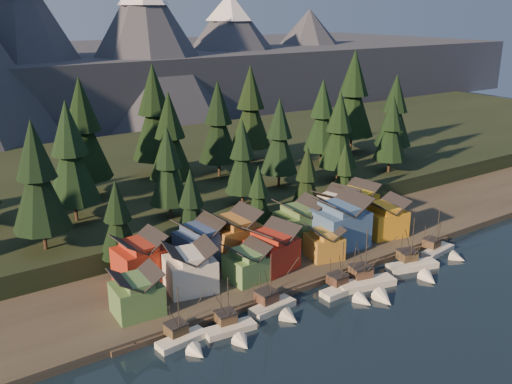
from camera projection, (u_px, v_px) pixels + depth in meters
ground at (368, 321)px, 97.14m from camera, size 500.00×500.00×0.00m
shore_strip at (240, 241)px, 128.19m from camera, size 400.00×50.00×1.50m
hillside at (147, 179)px, 166.59m from camera, size 420.00×100.00×6.00m
dock at (307, 282)px, 109.89m from camera, size 80.00×4.00×1.00m
mountain_ridge at (19, 65)px, 253.84m from camera, size 560.00×190.00×90.00m
boat_0 at (184, 334)px, 89.45m from camera, size 8.75×9.37×10.88m
boat_1 at (233, 323)px, 92.45m from camera, size 9.14×9.78×10.84m
boat_2 at (276, 300)px, 99.15m from camera, size 9.17×9.83×11.80m
boat_3 at (348, 284)px, 105.50m from camera, size 9.96×10.82×11.11m
boat_4 at (370, 279)px, 107.07m from camera, size 12.32×12.95×12.91m
boat_5 at (416, 261)px, 114.75m from camera, size 11.58×12.10×12.00m
boat_6 at (443, 246)px, 122.52m from camera, size 9.38×10.00×10.92m
house_front_0 at (137, 291)px, 95.51m from camera, size 8.27×7.87×7.82m
house_front_1 at (190, 266)px, 103.48m from camera, size 10.02×9.75×8.85m
house_front_2 at (247, 262)px, 107.64m from camera, size 7.53×7.58×7.00m
house_front_3 at (272, 247)px, 111.94m from camera, size 10.14×9.82×8.86m
house_front_4 at (324, 241)px, 117.38m from camera, size 7.96×8.36×6.73m
house_front_5 at (340, 220)px, 122.45m from camera, size 11.25×10.35×11.18m
house_front_6 at (384, 216)px, 128.75m from camera, size 9.96×9.58×8.61m
house_back_0 at (139, 257)px, 106.77m from camera, size 8.99×8.67×9.27m
house_back_1 at (200, 241)px, 113.89m from camera, size 8.88×8.98×9.31m
house_back_2 at (234, 233)px, 117.20m from camera, size 9.69×8.94×10.00m
house_back_3 at (299, 220)px, 125.12m from camera, size 9.66×8.69×9.40m
house_back_4 at (336, 209)px, 132.04m from camera, size 10.49×10.24×9.49m
house_back_5 at (356, 202)px, 136.60m from camera, size 9.43×9.52×9.46m
tree_hill_2 at (37, 180)px, 106.83m from camera, size 11.05×11.05×25.75m
tree_hill_3 at (70, 156)px, 121.44m from camera, size 11.50×11.50×26.80m
tree_hill_4 at (83, 132)px, 137.01m from camera, size 12.73×12.73×29.66m
tree_hill_5 at (168, 169)px, 124.37m from camera, size 8.93×8.93×20.79m
tree_hill_6 at (170, 139)px, 139.56m from camera, size 11.11×11.11×25.89m
tree_hill_7 at (242, 159)px, 132.55m from camera, size 8.88×8.88×20.69m
tree_hill_8 at (218, 125)px, 154.66m from camera, size 11.39×11.39×26.53m
tree_hill_9 at (279, 139)px, 146.23m from camera, size 10.01×10.01×23.33m
tree_hill_10 at (250, 110)px, 169.13m from camera, size 12.50×12.50×29.11m
tree_hill_11 at (339, 132)px, 150.79m from camera, size 10.48×10.48×24.40m
tree_hill_12 at (322, 118)px, 167.48m from camera, size 10.84×10.84×25.25m
tree_hill_13 at (391, 131)px, 159.37m from camera, size 9.43×9.43×21.97m
tree_hill_14 at (353, 97)px, 180.67m from camera, size 13.97×13.97×32.55m
tree_hill_15 at (155, 116)px, 154.16m from camera, size 13.28×13.28×30.94m
tree_hill_17 at (395, 113)px, 172.98m from camera, size 11.18×11.18×26.05m
tree_shore_0 at (118, 221)px, 109.67m from camera, size 7.98×7.98×18.58m
tree_shore_1 at (191, 207)px, 118.38m from camera, size 7.83×7.83×18.24m
tree_shore_2 at (258, 197)px, 127.90m from camera, size 7.00×7.00×16.30m
tree_shore_3 at (307, 181)px, 135.05m from camera, size 8.05×8.05×18.76m
tree_shore_4 at (344, 175)px, 141.71m from camera, size 7.62×7.62×17.74m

